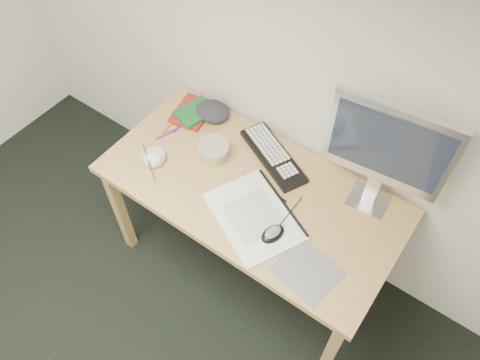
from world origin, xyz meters
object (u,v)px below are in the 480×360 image
object	(u,v)px
sketchpad	(254,216)
rice_bowl	(153,159)
keyboard	(273,156)
monitor	(387,148)
desk	(251,198)

from	to	relation	value
sketchpad	rice_bowl	bearing A→B (deg)	-152.11
keyboard	rice_bowl	world-z (taller)	rice_bowl
monitor	rice_bowl	bearing A→B (deg)	-163.32
sketchpad	rice_bowl	xyz separation A→B (m)	(-0.57, -0.02, 0.01)
sketchpad	rice_bowl	world-z (taller)	rice_bowl
keyboard	rice_bowl	xyz separation A→B (m)	(-0.45, -0.35, 0.01)
monitor	desk	bearing A→B (deg)	-157.90
sketchpad	monitor	size ratio (longest dim) A/B	0.74
keyboard	rice_bowl	distance (m)	0.57
sketchpad	keyboard	distance (m)	0.35
desk	monitor	distance (m)	0.69
sketchpad	monitor	distance (m)	0.63
sketchpad	monitor	bearing A→B (deg)	71.17
keyboard	rice_bowl	bearing A→B (deg)	-116.01
desk	sketchpad	xyz separation A→B (m)	(0.10, -0.12, 0.09)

